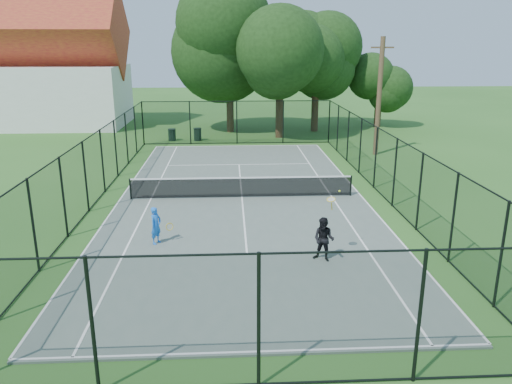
{
  "coord_description": "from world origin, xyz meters",
  "views": [
    {
      "loc": [
        -0.52,
        -21.71,
        6.8
      ],
      "look_at": [
        0.48,
        -3.0,
        1.2
      ],
      "focal_mm": 35.0,
      "sensor_mm": 36.0,
      "label": 1
    }
  ],
  "objects_px": {
    "trash_bin_left": "(172,135)",
    "player_black": "(324,239)",
    "player_blue": "(156,225)",
    "tennis_net": "(242,186)",
    "utility_pole": "(379,96)",
    "trash_bin_right": "(198,134)"
  },
  "relations": [
    {
      "from": "tennis_net",
      "to": "player_black",
      "type": "distance_m",
      "value": 7.42
    },
    {
      "from": "player_black",
      "to": "tennis_net",
      "type": "bearing_deg",
      "value": 109.23
    },
    {
      "from": "player_blue",
      "to": "trash_bin_left",
      "type": "bearing_deg",
      "value": 94.57
    },
    {
      "from": "player_black",
      "to": "trash_bin_left",
      "type": "bearing_deg",
      "value": 108.46
    },
    {
      "from": "trash_bin_left",
      "to": "player_blue",
      "type": "xyz_separation_m",
      "value": [
        1.57,
        -19.65,
        0.28
      ]
    },
    {
      "from": "player_blue",
      "to": "trash_bin_right",
      "type": "bearing_deg",
      "value": 89.16
    },
    {
      "from": "trash_bin_left",
      "to": "utility_pole",
      "type": "xyz_separation_m",
      "value": [
        13.44,
        -5.38,
        3.23
      ]
    },
    {
      "from": "tennis_net",
      "to": "utility_pole",
      "type": "bearing_deg",
      "value": 45.83
    },
    {
      "from": "trash_bin_left",
      "to": "player_black",
      "type": "distance_m",
      "value": 22.55
    },
    {
      "from": "player_blue",
      "to": "tennis_net",
      "type": "bearing_deg",
      "value": 59.31
    },
    {
      "from": "tennis_net",
      "to": "trash_bin_right",
      "type": "distance_m",
      "value": 14.57
    },
    {
      "from": "trash_bin_left",
      "to": "player_blue",
      "type": "height_order",
      "value": "player_blue"
    },
    {
      "from": "utility_pole",
      "to": "tennis_net",
      "type": "bearing_deg",
      "value": -134.17
    },
    {
      "from": "trash_bin_left",
      "to": "player_black",
      "type": "relative_size",
      "value": 0.4
    },
    {
      "from": "player_blue",
      "to": "player_black",
      "type": "relative_size",
      "value": 0.61
    },
    {
      "from": "utility_pole",
      "to": "player_blue",
      "type": "distance_m",
      "value": 18.79
    },
    {
      "from": "player_black",
      "to": "trash_bin_right",
      "type": "bearing_deg",
      "value": 103.93
    },
    {
      "from": "player_blue",
      "to": "player_black",
      "type": "bearing_deg",
      "value": -17.32
    },
    {
      "from": "trash_bin_right",
      "to": "utility_pole",
      "type": "relative_size",
      "value": 0.13
    },
    {
      "from": "tennis_net",
      "to": "player_black",
      "type": "height_order",
      "value": "player_black"
    },
    {
      "from": "tennis_net",
      "to": "player_black",
      "type": "xyz_separation_m",
      "value": [
        2.44,
        -7.0,
        0.21
      ]
    },
    {
      "from": "trash_bin_left",
      "to": "player_black",
      "type": "xyz_separation_m",
      "value": [
        7.14,
        -21.39,
        0.35
      ]
    }
  ]
}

